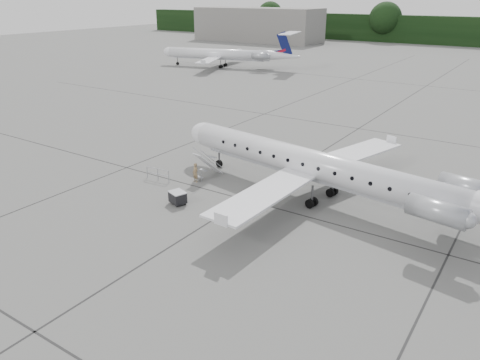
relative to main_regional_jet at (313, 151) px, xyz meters
The scene contains 8 objects.
ground 8.72m from the main_regional_jet, 73.01° to the right, with size 320.00×320.00×0.00m, color slate.
terminal_building 122.79m from the main_regional_jet, 123.46° to the left, with size 40.00×14.00×10.00m, color slate.
main_regional_jet is the anchor object (origin of this frame).
airstair 9.24m from the main_regional_jet, behind, with size 0.85×2.52×2.30m, color white, non-canonical shape.
passenger 9.80m from the main_regional_jet, 165.66° to the right, with size 0.58×0.38×1.58m, color #8D724D.
safety_railing 12.81m from the main_regional_jet, 162.44° to the right, with size 2.20×0.08×1.00m, color #989AA1, non-canonical shape.
baggage_cart 10.32m from the main_regional_jet, 139.72° to the right, with size 1.15×0.93×0.99m, color black, non-canonical shape.
bg_regional_left 66.91m from the main_regional_jet, 131.96° to the left, with size 27.82×20.03×7.30m, color white, non-canonical shape.
Camera 1 is at (10.98, -21.93, 14.17)m, focal length 35.00 mm.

